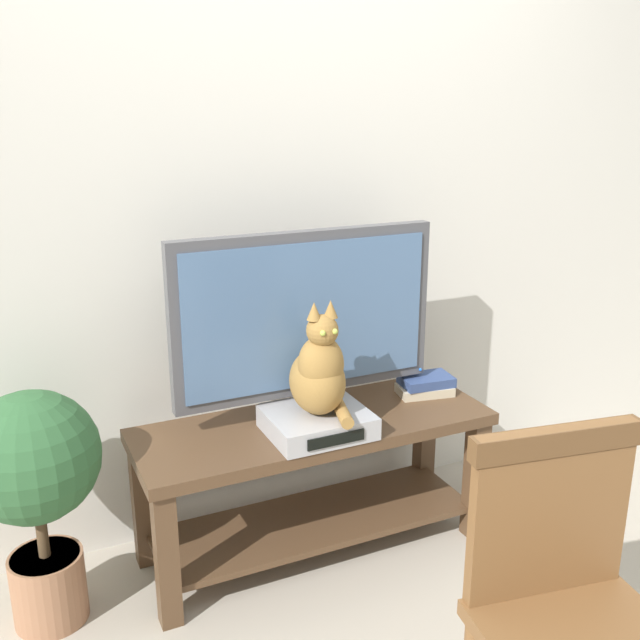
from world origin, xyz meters
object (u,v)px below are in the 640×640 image
object	(u,v)px
cat	(319,372)
potted_plant	(35,479)
tv_stand	(314,462)
tv	(306,319)
wooden_chair	(571,602)
media_box	(317,422)
book_stack	(425,385)

from	to	relation	value
cat	potted_plant	world-z (taller)	cat
tv_stand	potted_plant	world-z (taller)	potted_plant
tv	wooden_chair	bearing A→B (deg)	-85.27
tv_stand	media_box	world-z (taller)	media_box
cat	book_stack	bearing A→B (deg)	15.66
tv_stand	cat	distance (m)	0.41
tv_stand	book_stack	xyz separation A→B (m)	(0.50, 0.05, 0.20)
tv	potted_plant	world-z (taller)	tv
media_box	potted_plant	distance (m)	0.93
media_box	tv	bearing A→B (deg)	79.78
media_box	cat	world-z (taller)	cat
tv	book_stack	xyz separation A→B (m)	(0.50, -0.02, -0.33)
potted_plant	cat	bearing A→B (deg)	-6.76
book_stack	tv_stand	bearing A→B (deg)	-174.80
tv_stand	book_stack	distance (m)	0.55
media_box	wooden_chair	world-z (taller)	wooden_chair
media_box	book_stack	size ratio (longest dim) A/B	1.51
tv	book_stack	distance (m)	0.60
tv_stand	wooden_chair	xyz separation A→B (m)	(0.10, -1.18, 0.19)
tv	cat	bearing A→B (deg)	-99.06
wooden_chair	tv_stand	bearing A→B (deg)	95.00
wooden_chair	potted_plant	distance (m)	1.58
media_box	wooden_chair	size ratio (longest dim) A/B	0.37
cat	potted_plant	size ratio (longest dim) A/B	0.51
media_box	potted_plant	bearing A→B (deg)	174.04
media_box	cat	distance (m)	0.19
tv	wooden_chair	world-z (taller)	tv
cat	wooden_chair	size ratio (longest dim) A/B	0.44
media_box	book_stack	bearing A→B (deg)	14.30
tv	wooden_chair	distance (m)	1.29
wooden_chair	book_stack	world-z (taller)	wooden_chair
cat	wooden_chair	world-z (taller)	cat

